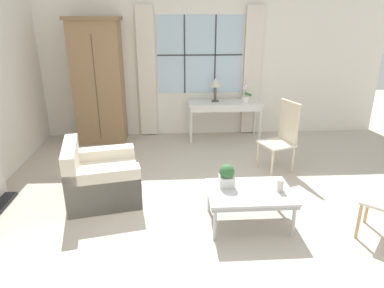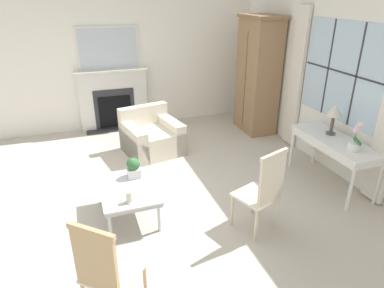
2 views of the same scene
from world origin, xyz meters
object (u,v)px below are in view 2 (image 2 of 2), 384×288
armchair_upholstered (152,138)px  side_chair_wooden (264,189)px  armoire (258,75)px  accent_chair_wooden (105,268)px  potted_orchid (355,139)px  potted_plant_small (133,167)px  console_table (334,144)px  fireplace (113,96)px  table_lamp (334,112)px  pillar_candle (129,197)px  coffee_table (128,190)px

armchair_upholstered → side_chair_wooden: (2.61, 0.73, 0.32)m
armoire → accent_chair_wooden: (3.63, -3.38, -0.56)m
potted_orchid → potted_plant_small: size_ratio=1.55×
console_table → fireplace: bearing=-141.1°
table_lamp → pillar_candle: size_ratio=2.94×
side_chair_wooden → potted_plant_small: 1.69m
accent_chair_wooden → coffee_table: bearing=164.0°
armchair_upholstered → accent_chair_wooden: size_ratio=1.03×
coffee_table → pillar_candle: 0.35m
coffee_table → pillar_candle: bearing=-5.4°
fireplace → potted_orchid: bearing=35.5°
potted_orchid → potted_plant_small: (-0.79, -2.80, -0.33)m
potted_plant_small → pillar_candle: 0.60m
console_table → armchair_upholstered: 3.01m
console_table → coffee_table: console_table is taller
table_lamp → side_chair_wooden: table_lamp is taller
potted_plant_small → armoire: bearing=124.1°
side_chair_wooden → pillar_candle: bearing=-108.3°
console_table → accent_chair_wooden: bearing=-69.0°
armoire → console_table: size_ratio=1.62×
armoire → potted_orchid: 2.73m
armchair_upholstered → side_chair_wooden: 2.73m
armchair_upholstered → pillar_candle: size_ratio=7.02×
fireplace → side_chair_wooden: bearing=16.5°
fireplace → armchair_upholstered: fireplace is taller
potted_orchid → armchair_upholstered: bearing=-136.6°
table_lamp → fireplace: bearing=-138.9°
side_chair_wooden → coffee_table: (-0.82, -1.44, -0.21)m
coffee_table → potted_plant_small: size_ratio=3.52×
potted_orchid → accent_chair_wooden: size_ratio=0.40×
accent_chair_wooden → armchair_upholstered: bearing=160.9°
armoire → accent_chair_wooden: 4.99m
console_table → armchair_upholstered: bearing=-131.0°
side_chair_wooden → coffee_table: side_chair_wooden is taller
console_table → coffee_table: 2.97m
potted_orchid → table_lamp: bearing=170.0°
potted_orchid → armchair_upholstered: potted_orchid is taller
console_table → potted_plant_small: 2.86m
armoire → armchair_upholstered: size_ratio=2.10×
accent_chair_wooden → pillar_candle: bearing=161.0°
potted_plant_small → pillar_candle: size_ratio=1.77×
fireplace → side_chair_wooden: (4.02, 1.19, -0.11)m
table_lamp → side_chair_wooden: (0.84, -1.58, -0.47)m
accent_chair_wooden → pillar_candle: (-1.12, 0.39, -0.08)m
potted_plant_small → coffee_table: bearing=-26.7°
table_lamp → side_chair_wooden: size_ratio=0.42×
coffee_table → potted_plant_small: potted_plant_small is taller
potted_plant_small → armchair_upholstered: bearing=159.4°
accent_chair_wooden → coffee_table: 1.52m
armoire → potted_plant_small: 3.48m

